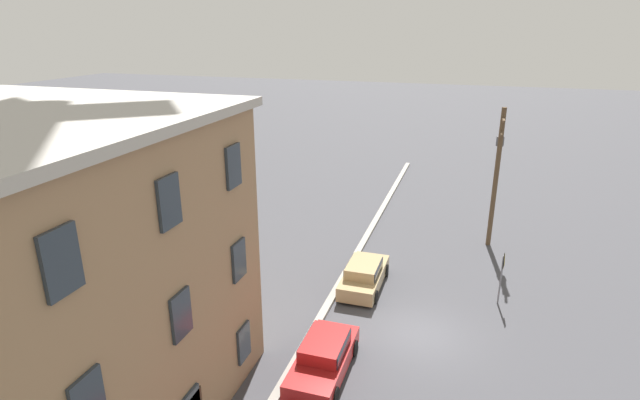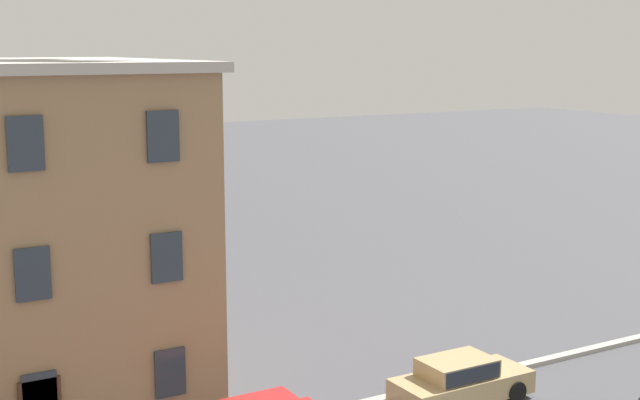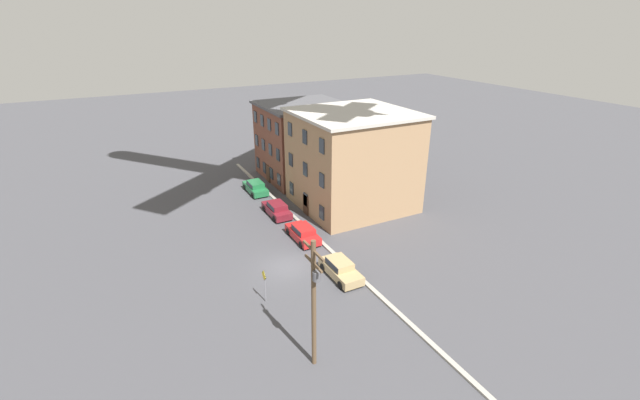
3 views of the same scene
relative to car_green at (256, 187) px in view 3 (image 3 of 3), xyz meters
The scene contains 10 objects.
ground_plane 17.20m from the car_green, 11.01° to the right, with size 200.00×200.00×0.00m, color #424247.
kerb_strip 16.92m from the car_green, ahead, with size 56.00×0.36×0.16m, color #9E998E.
apartment_corner 9.10m from the car_green, 109.55° to the left, with size 10.17×10.49×9.47m.
apartment_midblock 12.51m from the car_green, 45.31° to the left, with size 11.36×11.69×10.39m.
car_green is the anchor object (origin of this frame).
car_maroon 7.04m from the car_green, ahead, with size 4.40×1.92×1.43m.
car_red 13.19m from the car_green, ahead, with size 4.40×1.92×1.43m.
car_tan 20.17m from the car_green, ahead, with size 4.40×1.92×1.43m.
caution_sign 21.58m from the car_green, 17.70° to the right, with size 0.87×0.08×2.70m.
utility_pole 28.59m from the car_green, 12.47° to the right, with size 2.40×0.44×8.38m.
Camera 3 is at (28.57, -11.70, 19.24)m, focal length 24.00 mm.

